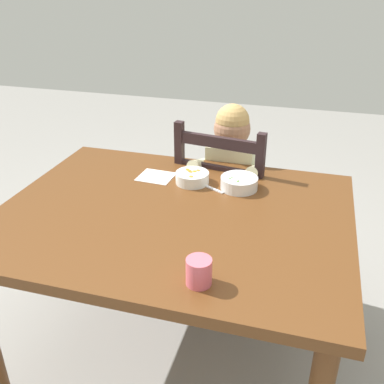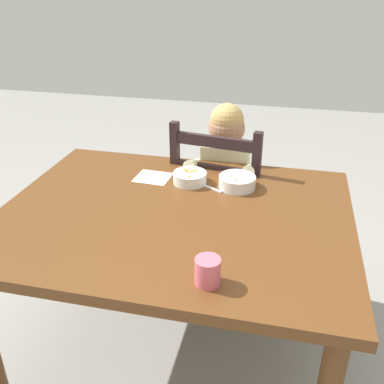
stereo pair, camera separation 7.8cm
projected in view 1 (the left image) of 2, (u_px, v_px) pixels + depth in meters
ground_plane at (176, 350)px, 1.95m from camera, size 8.00×8.00×0.00m
dining_table at (174, 232)px, 1.67m from camera, size 1.29×1.01×0.71m
dining_chair at (227, 206)px, 2.19m from camera, size 0.48×0.48×0.91m
child_figure at (229, 173)px, 2.10m from camera, size 0.32×0.31×0.97m
bowl_of_peas at (239, 183)px, 1.78m from camera, size 0.15×0.15×0.05m
bowl_of_carrots at (193, 177)px, 1.83m from camera, size 0.14×0.14×0.05m
spoon at (206, 185)px, 1.81m from camera, size 0.13×0.08×0.01m
drinking_cup at (199, 272)px, 1.24m from camera, size 0.07×0.07×0.08m
paper_napkin at (156, 177)px, 1.89m from camera, size 0.15×0.14×0.00m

